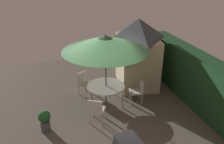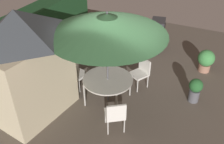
{
  "view_description": "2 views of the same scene",
  "coord_description": "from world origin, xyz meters",
  "views": [
    {
      "loc": [
        6.43,
        -1.48,
        4.65
      ],
      "look_at": [
        -0.71,
        0.54,
        1.22
      ],
      "focal_mm": 36.81,
      "sensor_mm": 36.0,
      "label": 1
    },
    {
      "loc": [
        -5.66,
        -2.2,
        4.76
      ],
      "look_at": [
        -0.55,
        0.21,
        0.94
      ],
      "focal_mm": 41.12,
      "sensor_mm": 36.0,
      "label": 2
    }
  ],
  "objects": [
    {
      "name": "potted_plant_by_shed",
      "position": [
        0.38,
        -1.89,
        0.4
      ],
      "size": [
        0.38,
        0.38,
        0.72
      ],
      "color": "#4C4C51",
      "rests_on": "ground"
    },
    {
      "name": "bbq_grill",
      "position": [
        2.8,
        -0.04,
        0.85
      ],
      "size": [
        0.78,
        0.62,
        1.2
      ],
      "color": "black",
      "rests_on": "ground"
    },
    {
      "name": "potted_plant_by_grill",
      "position": [
        2.09,
        -1.93,
        0.42
      ],
      "size": [
        0.54,
        0.54,
        0.75
      ],
      "color": "#936651",
      "rests_on": "ground"
    },
    {
      "name": "chair_far_side",
      "position": [
        -1.57,
        -0.36,
        0.52
      ],
      "size": [
        0.64,
        0.64,
        0.9
      ],
      "color": "silver",
      "rests_on": "ground"
    },
    {
      "name": "hedge_backdrop",
      "position": [
        0.0,
        3.5,
        0.92
      ],
      "size": [
        6.47,
        0.77,
        1.84
      ],
      "color": "#193D1E",
      "rests_on": "ground"
    },
    {
      "name": "chair_near_shed",
      "position": [
        -0.41,
        1.46,
        0.52
      ],
      "size": [
        0.54,
        0.55,
        0.9
      ],
      "color": "silver",
      "rests_on": "ground"
    },
    {
      "name": "patio_umbrella",
      "position": [
        -0.63,
        0.3,
        2.33
      ],
      "size": [
        2.94,
        2.94,
        2.64
      ],
      "color": "#4C4C51",
      "rests_on": "ground"
    },
    {
      "name": "patio_table",
      "position": [
        -0.63,
        0.3,
        0.69
      ],
      "size": [
        1.36,
        1.36,
        0.74
      ],
      "color": "#B2ADA3",
      "rests_on": "ground"
    },
    {
      "name": "ground_plane",
      "position": [
        0.0,
        0.0,
        0.0
      ],
      "size": [
        11.0,
        11.0,
        0.0
      ],
      "primitive_type": "plane",
      "color": "brown"
    },
    {
      "name": "garden_shed",
      "position": [
        -1.82,
        1.94,
        1.44
      ],
      "size": [
        2.3,
        1.84,
        2.82
      ],
      "color": "#C6B793",
      "rests_on": "ground"
    },
    {
      "name": "chair_toward_hedge",
      "position": [
        0.41,
        -0.29,
        0.52
      ],
      "size": [
        0.63,
        0.63,
        0.9
      ],
      "color": "silver",
      "rests_on": "ground"
    }
  ]
}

